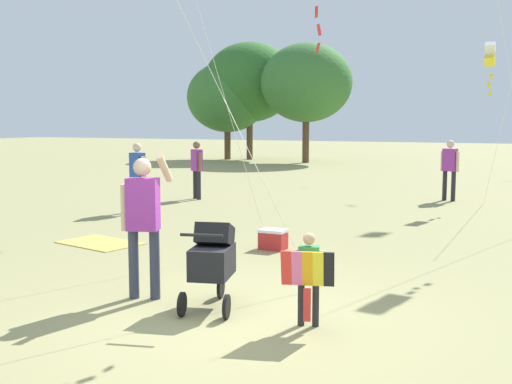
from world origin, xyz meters
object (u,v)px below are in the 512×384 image
(person_red_shirt, at_px, (137,172))
(picnic_blanket, at_px, (100,243))
(kite_green_novelty, at_px, (490,56))
(person_couple_left, at_px, (450,165))
(child_with_butterfly_kite, at_px, (308,271))
(cooler_box, at_px, (273,239))
(person_sitting_far, at_px, (197,165))
(person_adult_flyer, at_px, (143,215))
(stroller, at_px, (213,257))

(person_red_shirt, bearing_deg, picnic_blanket, -64.95)
(kite_green_novelty, relative_size, person_couple_left, 2.53)
(child_with_butterfly_kite, bearing_deg, cooler_box, 118.17)
(person_sitting_far, bearing_deg, cooler_box, -49.75)
(person_red_shirt, distance_m, picnic_blanket, 4.01)
(person_adult_flyer, xyz_separation_m, person_couple_left, (2.18, 11.54, -0.07))
(person_couple_left, bearing_deg, kite_green_novelty, -13.79)
(child_with_butterfly_kite, relative_size, person_adult_flyer, 0.56)
(person_adult_flyer, height_order, person_red_shirt, person_adult_flyer)
(person_couple_left, distance_m, picnic_blanket, 10.26)
(person_red_shirt, bearing_deg, child_with_butterfly_kite, -43.54)
(kite_green_novelty, height_order, person_sitting_far, kite_green_novelty)
(person_sitting_far, distance_m, person_couple_left, 7.06)
(cooler_box, bearing_deg, kite_green_novelty, 70.16)
(kite_green_novelty, distance_m, picnic_blanket, 11.21)
(child_with_butterfly_kite, bearing_deg, kite_green_novelty, 85.52)
(stroller, distance_m, person_red_shirt, 8.14)
(cooler_box, bearing_deg, child_with_butterfly_kite, -61.83)
(person_couple_left, bearing_deg, person_red_shirt, -140.62)
(kite_green_novelty, bearing_deg, picnic_blanket, -124.14)
(person_adult_flyer, distance_m, person_red_shirt, 7.55)
(stroller, height_order, person_red_shirt, person_red_shirt)
(person_red_shirt, height_order, person_couple_left, person_couple_left)
(person_couple_left, height_order, cooler_box, person_couple_left)
(person_adult_flyer, distance_m, kite_green_novelty, 12.08)
(kite_green_novelty, bearing_deg, person_sitting_far, -162.83)
(kite_green_novelty, distance_m, person_red_shirt, 9.61)
(kite_green_novelty, height_order, person_red_shirt, kite_green_novelty)
(child_with_butterfly_kite, relative_size, person_couple_left, 0.61)
(person_adult_flyer, xyz_separation_m, cooler_box, (0.29, 3.44, -0.89))
(person_adult_flyer, distance_m, person_couple_left, 11.75)
(child_with_butterfly_kite, relative_size, stroller, 0.92)
(child_with_butterfly_kite, relative_size, cooler_box, 2.28)
(picnic_blanket, bearing_deg, person_sitting_far, 104.38)
(picnic_blanket, bearing_deg, kite_green_novelty, 55.86)
(person_adult_flyer, xyz_separation_m, picnic_blanket, (-2.77, 2.61, -1.05))
(kite_green_novelty, bearing_deg, person_couple_left, 166.21)
(stroller, xyz_separation_m, picnic_blanket, (-3.72, 2.59, -0.60))
(person_red_shirt, bearing_deg, stroller, -48.70)
(person_adult_flyer, distance_m, picnic_blanket, 3.95)
(person_red_shirt, xyz_separation_m, cooler_box, (4.70, -2.69, -0.82))
(person_red_shirt, bearing_deg, person_sitting_far, 89.78)
(kite_green_novelty, xyz_separation_m, person_red_shirt, (-7.54, -5.18, -2.92))
(child_with_butterfly_kite, height_order, cooler_box, child_with_butterfly_kite)
(stroller, xyz_separation_m, person_sitting_far, (-5.36, 8.96, 0.36))
(stroller, bearing_deg, cooler_box, 101.00)
(person_adult_flyer, relative_size, stroller, 1.64)
(person_adult_flyer, xyz_separation_m, person_sitting_far, (-4.40, 8.98, -0.09))
(person_sitting_far, height_order, picnic_blanket, person_sitting_far)
(person_adult_flyer, xyz_separation_m, person_red_shirt, (-4.41, 6.13, -0.07))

